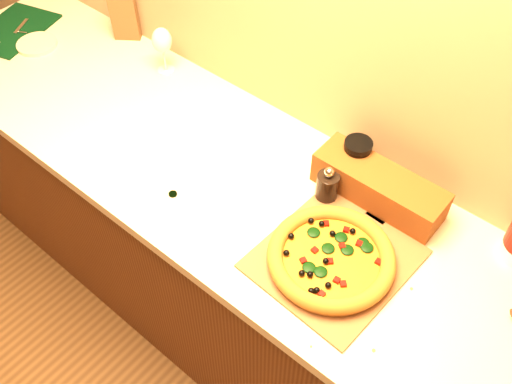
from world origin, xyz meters
name	(u,v)px	position (x,y,z in m)	size (l,w,h in m)	color
cabinet	(253,272)	(0.00, 1.43, 0.43)	(2.80, 0.65, 0.86)	#4B2210
countertop	(253,191)	(0.00, 1.43, 0.88)	(2.84, 0.68, 0.04)	beige
pizza_peel	(338,255)	(0.34, 1.38, 0.90)	(0.38, 0.55, 0.01)	brown
pizza	(331,258)	(0.34, 1.35, 0.93)	(0.34, 0.34, 0.05)	#C37130
cutting_board	(12,30)	(-1.25, 1.44, 0.91)	(0.31, 0.37, 0.02)	black
bottle_cap	(173,194)	(-0.16, 1.25, 0.90)	(0.03, 0.03, 0.01)	black
pepper_grinder	(327,186)	(0.19, 1.53, 0.95)	(0.07, 0.07, 0.12)	black
bread_bag	(379,187)	(0.31, 1.62, 0.95)	(0.39, 0.13, 0.11)	brown
wine_glass	(162,41)	(-0.61, 1.65, 1.02)	(0.07, 0.07, 0.17)	silver
paper_bag	(125,12)	(-0.88, 1.72, 1.00)	(0.10, 0.08, 0.20)	brown
dark_jar	(356,158)	(0.20, 1.66, 0.97)	(0.08, 0.08, 0.13)	black
side_plate	(37,44)	(-1.09, 1.45, 0.91)	(0.15, 0.15, 0.01)	beige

